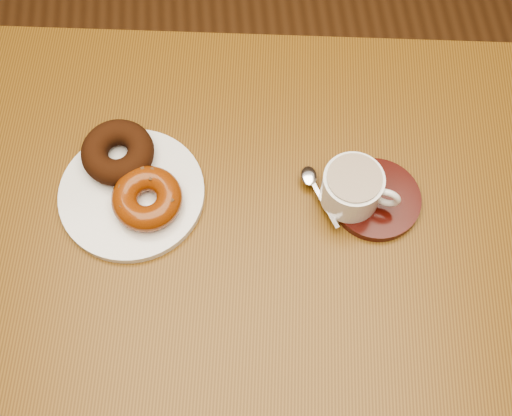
{
  "coord_description": "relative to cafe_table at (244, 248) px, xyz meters",
  "views": [
    {
      "loc": [
        0.0,
        -0.35,
        1.69
      ],
      "look_at": [
        0.03,
        0.03,
        0.85
      ],
      "focal_mm": 45.0,
      "sensor_mm": 36.0,
      "label": 1
    }
  ],
  "objects": [
    {
      "name": "ground",
      "position": [
        -0.01,
        -0.03,
        -0.7
      ],
      "size": [
        6.0,
        6.0,
        0.0
      ],
      "primitive_type": "plane",
      "color": "brown",
      "rests_on": "ground"
    },
    {
      "name": "donut_cinnamon",
      "position": [
        -0.18,
        0.1,
        0.17
      ],
      "size": [
        0.11,
        0.11,
        0.04
      ],
      "primitive_type": "torus",
      "rotation": [
        0.0,
        0.0,
        -0.01
      ],
      "color": "black",
      "rests_on": "donut_plate"
    },
    {
      "name": "donut_plate",
      "position": [
        -0.16,
        0.04,
        0.14
      ],
      "size": [
        0.24,
        0.24,
        0.01
      ],
      "primitive_type": "cylinder",
      "rotation": [
        0.0,
        0.0,
        0.1
      ],
      "color": "white",
      "rests_on": "cafe_table"
    },
    {
      "name": "donut_caramel",
      "position": [
        -0.13,
        0.02,
        0.16
      ],
      "size": [
        0.13,
        0.13,
        0.04
      ],
      "rotation": [
        0.0,
        0.0,
        0.27
      ],
      "color": "#7D360D",
      "rests_on": "donut_plate"
    },
    {
      "name": "teaspoon",
      "position": [
        0.11,
        0.04,
        0.15
      ],
      "size": [
        0.05,
        0.1,
        0.01
      ],
      "rotation": [
        0.0,
        0.0,
        0.35
      ],
      "color": "silver",
      "rests_on": "saucer"
    },
    {
      "name": "saucer",
      "position": [
        0.2,
        0.01,
        0.14
      ],
      "size": [
        0.16,
        0.16,
        0.01
      ],
      "primitive_type": "cylinder",
      "rotation": [
        0.0,
        0.0,
        -0.28
      ],
      "color": "#340B07",
      "rests_on": "cafe_table"
    },
    {
      "name": "coffee_cup",
      "position": [
        0.16,
        0.01,
        0.18
      ],
      "size": [
        0.11,
        0.09,
        0.06
      ],
      "rotation": [
        0.0,
        0.0,
        -0.42
      ],
      "color": "white",
      "rests_on": "saucer"
    },
    {
      "name": "cafe_table",
      "position": [
        0.0,
        0.0,
        0.0
      ],
      "size": [
        0.97,
        0.77,
        0.83
      ],
      "rotation": [
        0.0,
        0.0,
        -0.12
      ],
      "color": "brown",
      "rests_on": "ground"
    }
  ]
}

